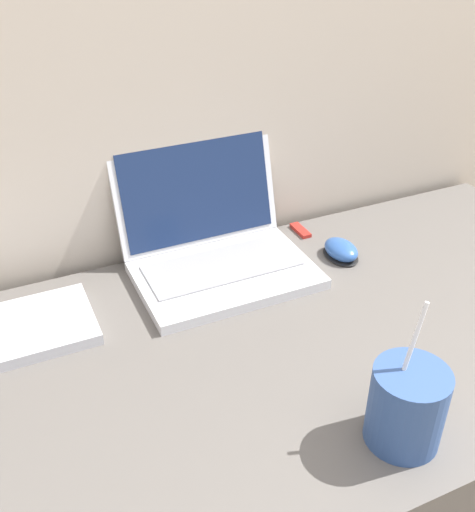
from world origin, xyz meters
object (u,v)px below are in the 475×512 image
object	(u,v)px
drink_cup	(407,405)
usb_stick	(300,230)
laptop	(214,243)
computer_mouse	(341,250)

from	to	relation	value
drink_cup	usb_stick	size ratio (longest dim) A/B	3.49
laptop	usb_stick	xyz separation A→B (m)	(0.22, 0.05, -0.05)
usb_stick	drink_cup	bearing A→B (deg)	-105.97
laptop	computer_mouse	xyz separation A→B (m)	(0.24, -0.07, -0.04)
drink_cup	computer_mouse	bearing A→B (deg)	67.06
laptop	usb_stick	size ratio (longest dim) A/B	5.44
laptop	drink_cup	size ratio (longest dim) A/B	1.56
drink_cup	computer_mouse	world-z (taller)	drink_cup
computer_mouse	laptop	bearing A→B (deg)	163.08
laptop	drink_cup	xyz separation A→B (m)	(0.06, -0.49, 0.01)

